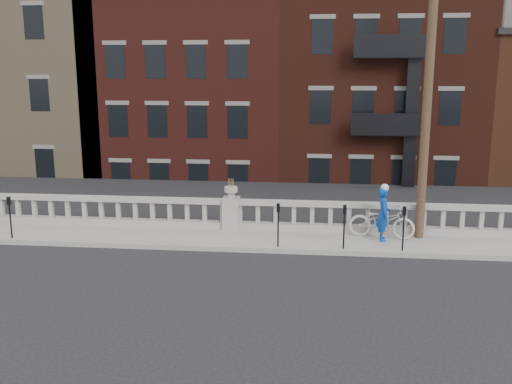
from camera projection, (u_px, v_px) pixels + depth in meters
ground at (210, 273)px, 15.66m from camera, size 120.00×120.00×0.00m
sidewalk at (227, 239)px, 18.56m from camera, size 32.00×2.20×0.15m
balustrade at (231, 215)px, 19.36m from camera, size 28.00×0.34×1.03m
planter_pedestal at (231, 210)px, 19.32m from camera, size 0.55×0.55×1.76m
lower_level at (282, 113)px, 37.43m from camera, size 80.00×44.00×20.80m
utility_pole at (429, 78)px, 17.41m from camera, size 1.60×0.28×10.00m
parking_meter_b at (10, 213)px, 18.24m from camera, size 0.10×0.09×1.36m
parking_meter_c at (278, 220)px, 17.36m from camera, size 0.10×0.09×1.36m
parking_meter_d at (344, 222)px, 17.16m from camera, size 0.10×0.09×1.36m
parking_meter_e at (404, 223)px, 16.98m from camera, size 0.10×0.09×1.36m
bicycle at (382, 221)px, 18.36m from camera, size 2.18×1.10×1.10m
cyclist at (383, 214)px, 18.01m from camera, size 0.43×0.64×1.72m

